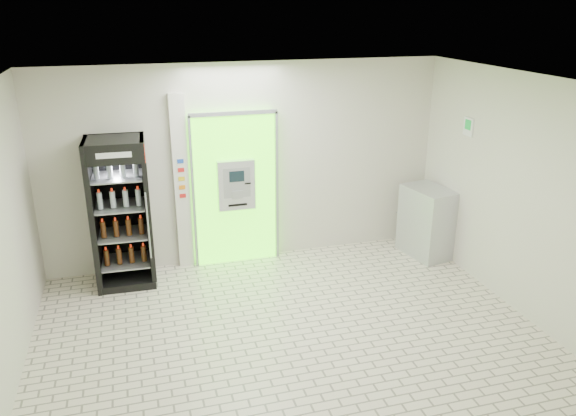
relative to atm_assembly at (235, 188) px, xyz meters
name	(u,v)px	position (x,y,z in m)	size (l,w,h in m)	color
ground	(293,342)	(0.20, -2.41, -1.17)	(6.00, 6.00, 0.00)	beige
room_shell	(294,195)	(0.20, -2.41, 0.67)	(6.00, 6.00, 6.00)	beige
atm_assembly	(235,188)	(0.00, 0.00, 0.00)	(1.30, 0.24, 2.33)	#4CEA14
pillar	(182,184)	(-0.78, 0.04, 0.13)	(0.22, 0.11, 2.60)	silver
beverage_cooler	(121,215)	(-1.66, -0.26, -0.17)	(0.81, 0.76, 2.09)	black
steel_cabinet	(427,222)	(2.92, -0.61, -0.62)	(0.70, 0.91, 1.10)	#B7B9BF
exit_sign	(468,127)	(3.19, -1.01, 0.95)	(0.02, 0.22, 0.26)	white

